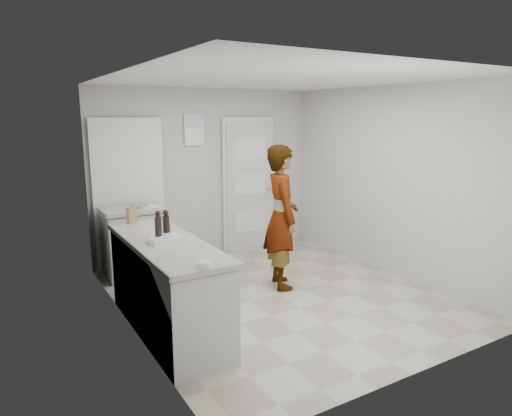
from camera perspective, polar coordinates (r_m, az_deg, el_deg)
ground at (r=5.56m, az=2.86°, el=-10.78°), size 4.00×4.00×0.00m
room_shell at (r=6.87m, az=-7.29°, el=2.34°), size 4.00×4.00×4.00m
main_counter at (r=4.63m, az=-11.02°, el=-9.99°), size 0.64×1.96×0.93m
side_counter at (r=6.28m, az=-14.73°, el=-4.40°), size 0.84×0.61×0.93m
person at (r=5.60m, az=3.21°, el=-1.14°), size 0.61×0.75×1.77m
cake_mix_box at (r=5.27m, az=-15.25°, el=-0.84°), size 0.12×0.09×0.18m
spice_jar at (r=4.76m, az=-10.83°, el=-2.58°), size 0.05×0.05×0.08m
oil_cruet_a at (r=4.61m, az=-11.17°, el=-1.94°), size 0.07×0.07×0.27m
oil_cruet_b at (r=4.43m, az=-12.12°, el=-2.32°), size 0.07×0.07×0.30m
baking_dish at (r=4.43m, az=-11.27°, el=-3.88°), size 0.33×0.24×0.05m
egg_bowl at (r=3.67m, az=-6.46°, el=-7.00°), size 0.12×0.12×0.05m
papers at (r=6.22m, az=-13.54°, el=0.26°), size 0.31×0.35×0.01m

